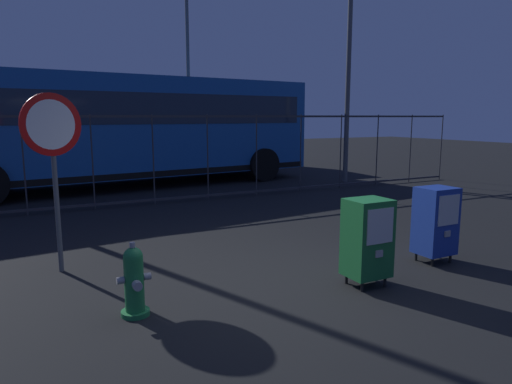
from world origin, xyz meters
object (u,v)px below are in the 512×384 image
newspaper_box_primary (367,238)px  stop_sign (53,145)px  street_light_far_left (350,25)px  bus_far (127,123)px  bus_near (129,125)px  street_light_near_left (188,49)px  newspaper_box_secondary (435,221)px  fire_hydrant (134,281)px

newspaper_box_primary → stop_sign: size_ratio=0.46×
street_light_far_left → bus_far: bearing=131.5°
newspaper_box_primary → bus_near: bearing=94.7°
stop_sign → street_light_far_left: (8.33, 4.94, 2.94)m
street_light_far_left → bus_near: bearing=161.2°
newspaper_box_primary → street_light_near_left: bearing=79.1°
newspaper_box_secondary → bus_near: bus_near is taller
bus_near → street_light_near_left: 6.79m
stop_sign → bus_near: (2.38, 6.97, 0.11)m
stop_sign → street_light_near_left: size_ratio=0.28×
newspaper_box_primary → bus_near: size_ratio=0.10×
fire_hydrant → bus_near: size_ratio=0.07×
fire_hydrant → street_light_near_left: 15.37m
fire_hydrant → stop_sign: 2.21m
stop_sign → street_light_far_left: size_ratio=0.28×
fire_hydrant → bus_far: (2.56, 12.58, 1.36)m
bus_near → newspaper_box_secondary: bearing=-83.0°
newspaper_box_secondary → street_light_near_left: size_ratio=0.13×
newspaper_box_secondary → bus_far: 12.83m
bus_far → street_light_far_left: street_light_far_left is taller
stop_sign → newspaper_box_primary: bearing=-34.3°
newspaper_box_primary → street_light_near_left: street_light_near_left is taller
bus_near → street_light_near_left: street_light_near_left is taller
bus_near → street_light_far_left: (5.95, -2.03, 2.83)m
newspaper_box_secondary → street_light_far_left: street_light_far_left is taller
fire_hydrant → bus_far: bearing=78.5°
newspaper_box_primary → street_light_far_left: street_light_far_left is taller
stop_sign → bus_far: (3.11, 10.84, 0.11)m
newspaper_box_primary → street_light_far_left: (5.20, 7.07, 3.97)m
newspaper_box_primary → street_light_near_left: (2.74, 14.17, 4.02)m
newspaper_box_primary → stop_sign: stop_sign is taller
newspaper_box_secondary → street_light_near_left: street_light_near_left is taller
newspaper_box_primary → bus_far: (-0.02, 12.97, 1.14)m
bus_far → street_light_far_left: (5.22, -5.90, 2.83)m
street_light_near_left → newspaper_box_primary: bearing=-100.9°
newspaper_box_secondary → bus_near: bearing=103.7°
newspaper_box_secondary → bus_far: bus_far is taller
bus_near → bus_far: same height
newspaper_box_secondary → newspaper_box_primary: bearing=-169.0°
fire_hydrant → street_light_near_left: bearing=68.9°
newspaper_box_primary → newspaper_box_secondary: bearing=11.0°
newspaper_box_primary → bus_near: bus_near is taller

